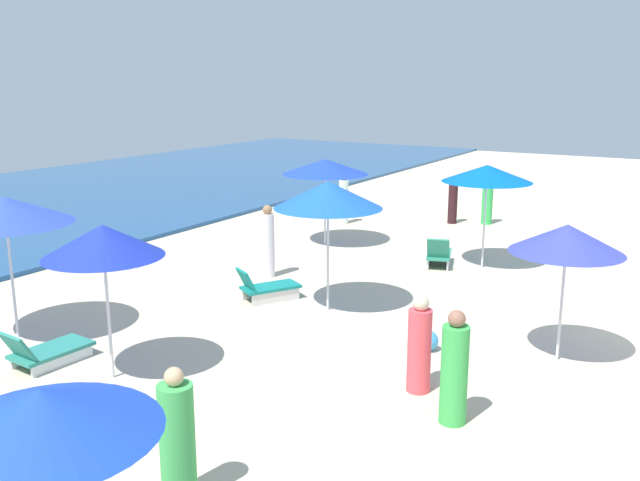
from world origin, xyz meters
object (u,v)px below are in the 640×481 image
Objects in this scene: beachgoer_3 at (454,371)px; beachgoer_2 at (268,243)px; lounge_chair_4_0 at (439,255)px; beachgoer_4 at (419,347)px; umbrella_4 at (487,173)px; lounge_chair_1_0 at (267,288)px; umbrella_5 at (42,412)px; umbrella_0 at (103,241)px; beachgoer_5 at (344,200)px; umbrella_1 at (328,195)px; umbrella_2 at (5,210)px; beachgoer_1 at (177,441)px; umbrella_3 at (567,239)px; beachgoer_0 at (487,200)px; beachgoer_6 at (453,201)px; umbrella_6 at (325,167)px; lounge_chair_2_0 at (45,351)px.

beachgoer_2 is at bearing 119.63° from beachgoer_3.
beachgoer_4 reaches higher than lounge_chair_4_0.
umbrella_4 is 7.62m from beachgoer_4.
lounge_chair_1_0 is at bearing 46.57° from lounge_chair_4_0.
umbrella_5 is at bearing -176.71° from umbrella_4.
umbrella_4 is 1.69× the size of beachgoer_4.
umbrella_0 is 1.54× the size of beachgoer_5.
umbrella_1 is at bearing -110.00° from beachgoer_4.
umbrella_0 is 0.96× the size of umbrella_4.
beachgoer_4 is at bearing 115.41° from beachgoer_3.
umbrella_2 reaches higher than umbrella_5.
umbrella_0 is at bearing -97.11° from umbrella_2.
umbrella_1 is at bearing 142.98° from beachgoer_1.
umbrella_3 reaches higher than beachgoer_3.
beachgoer_2 is at bearing 155.67° from beachgoer_1.
umbrella_0 is at bearing 131.82° from beachgoer_0.
beachgoer_2 is at bearing 60.54° from umbrella_1.
umbrella_1 is at bearing -15.74° from umbrella_0.
beachgoer_6 is at bearing 10.32° from umbrella_5.
beachgoer_2 reaches higher than beachgoer_1.
beachgoer_1 is at bearing -121.56° from umbrella_0.
beachgoer_3 is at bearing 153.06° from beachgoer_0.
umbrella_5 is at bearing 165.56° from umbrella_3.
umbrella_4 is at bearing -19.51° from umbrella_1.
umbrella_3 is at bearing -144.19° from beachgoer_2.
beachgoer_2 is at bearing -26.24° from lounge_chair_1_0.
lounge_chair_1_0 is 0.88× the size of beachgoer_1.
umbrella_6 is at bearing 9.69° from umbrella_0.
lounge_chair_2_0 is 15.01m from beachgoer_0.
beachgoer_3 reaches higher than beachgoer_4.
umbrella_6 is at bearing -43.49° from lounge_chair_1_0.
lounge_chair_1_0 is 0.60× the size of umbrella_5.
beachgoer_4 is (-2.29, 1.55, -1.38)m from umbrella_3.
umbrella_5 is at bearing 14.22° from beachgoer_4.
beachgoer_3 is (-3.07, -5.26, 0.47)m from lounge_chair_1_0.
beachgoer_0 is at bearing -8.76° from beachgoer_5.
umbrella_1 reaches higher than beachgoer_3.
beachgoer_1 reaches higher than lounge_chair_1_0.
umbrella_2 is 7.53m from beachgoer_4.
umbrella_3 is 6.94m from beachgoer_1.
lounge_chair_4_0 is at bearing -29.55° from umbrella_2.
umbrella_4 is 2.32m from lounge_chair_4_0.
lounge_chair_2_0 is at bearing 105.85° from lounge_chair_1_0.
umbrella_4 is 1.49× the size of beachgoer_2.
beachgoer_0 is (5.20, 1.53, -1.59)m from umbrella_4.
lounge_chair_1_0 is 0.55× the size of umbrella_4.
umbrella_4 is 1.09× the size of umbrella_5.
umbrella_1 is at bearing -101.82° from beachgoer_5.
umbrella_2 is at bearing -16.10° from lounge_chair_2_0.
beachgoer_4 is (-7.32, -1.35, -1.65)m from umbrella_4.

